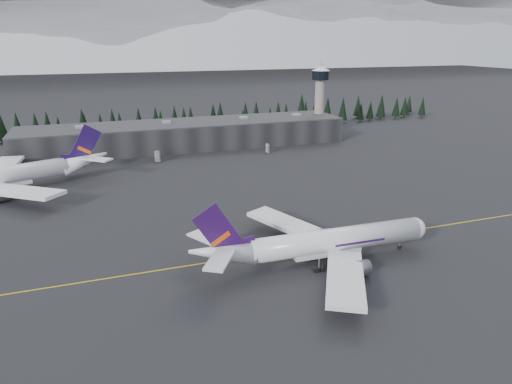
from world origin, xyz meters
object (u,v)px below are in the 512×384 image
object	(u,v)px
jet_parked	(8,175)
gse_vehicle_b	(268,151)
terminal	(187,135)
gse_vehicle_a	(158,161)
control_tower	(320,94)
jet_main	(317,243)

from	to	relation	value
jet_parked	gse_vehicle_b	xyz separation A→B (m)	(107.66, 23.95, -5.16)
terminal	gse_vehicle_a	distance (m)	32.55
control_tower	jet_parked	distance (m)	158.97
control_tower	gse_vehicle_b	size ratio (longest dim) A/B	8.03
terminal	control_tower	size ratio (longest dim) A/B	4.24
jet_parked	jet_main	bearing A→B (deg)	113.80
terminal	control_tower	xyz separation A→B (m)	(75.00, 3.00, 17.11)
jet_main	jet_parked	xyz separation A→B (m)	(-78.72, 85.64, 0.81)
jet_parked	gse_vehicle_a	distance (m)	60.46
gse_vehicle_a	terminal	bearing A→B (deg)	64.40
gse_vehicle_a	gse_vehicle_b	world-z (taller)	gse_vehicle_b
control_tower	gse_vehicle_a	distance (m)	100.55
gse_vehicle_b	jet_main	bearing A→B (deg)	-42.32
gse_vehicle_b	terminal	bearing A→B (deg)	-155.07
control_tower	gse_vehicle_b	world-z (taller)	control_tower
gse_vehicle_b	gse_vehicle_a	bearing A→B (deg)	-117.26
jet_main	gse_vehicle_a	xyz separation A→B (m)	(-23.34, 109.34, -4.39)
terminal	gse_vehicle_a	size ratio (longest dim) A/B	29.30
terminal	jet_main	bearing A→B (deg)	-87.96
jet_main	jet_parked	size ratio (longest dim) A/B	0.89
control_tower	jet_main	distance (m)	156.36
gse_vehicle_b	control_tower	bearing A→B (deg)	97.53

